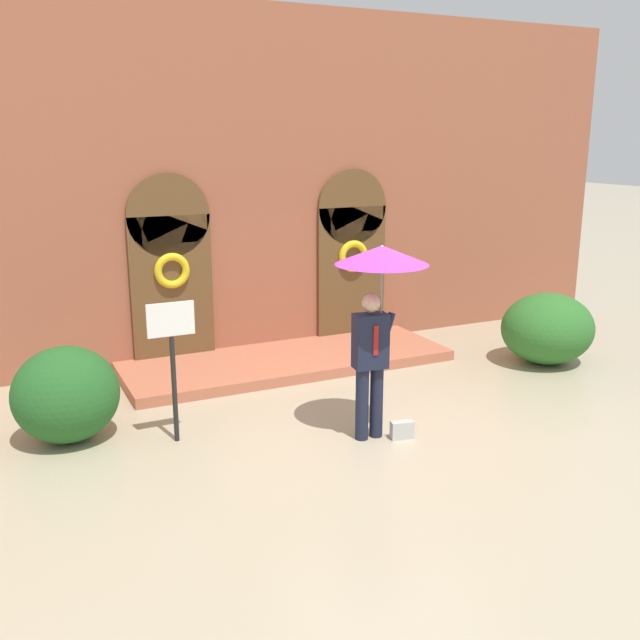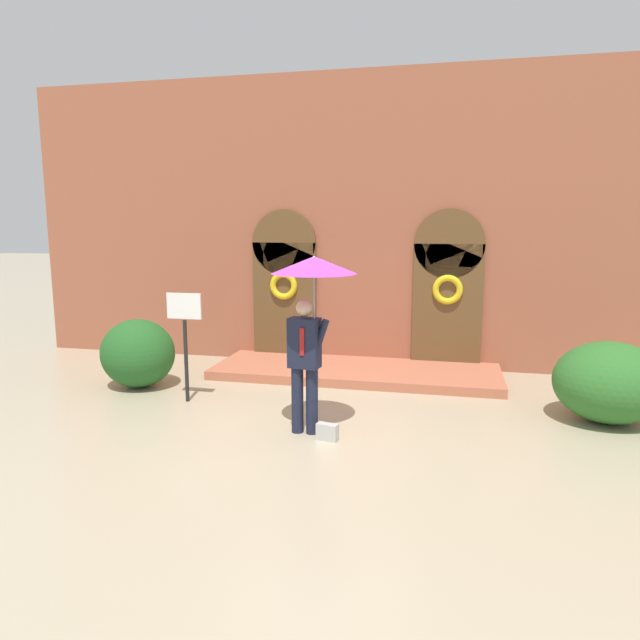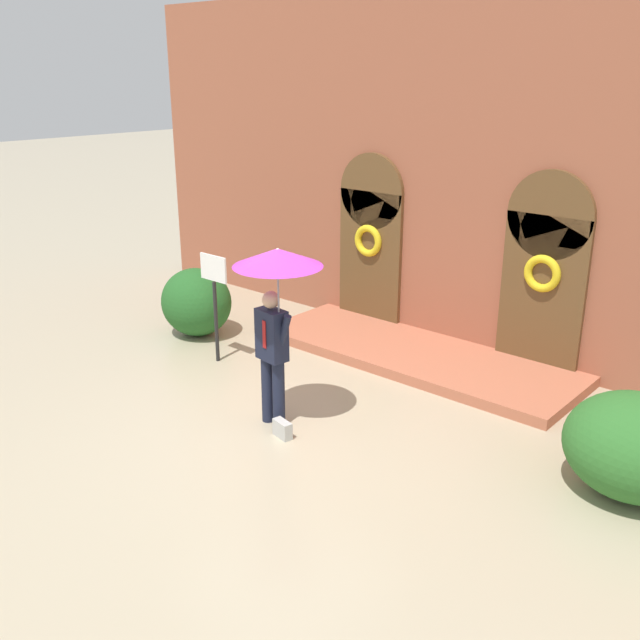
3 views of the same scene
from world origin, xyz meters
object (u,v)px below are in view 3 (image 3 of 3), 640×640
at_px(handbag, 282,429).
at_px(shrub_left, 196,302).
at_px(sign_post, 215,291).
at_px(person_with_umbrella, 276,284).
at_px(shrub_right, 635,446).

height_order(handbag, shrub_left, shrub_left).
bearing_deg(sign_post, handbag, -24.13).
distance_m(person_with_umbrella, sign_post, 2.54).
bearing_deg(shrub_left, handbag, -24.72).
bearing_deg(person_with_umbrella, handbag, -38.22).
bearing_deg(handbag, person_with_umbrella, 153.71).
bearing_deg(shrub_right, shrub_left, 179.12).
bearing_deg(person_with_umbrella, shrub_right, 19.15).
distance_m(shrub_left, shrub_right, 7.39).
bearing_deg(person_with_umbrella, shrub_left, 156.44).
relative_size(person_with_umbrella, shrub_right, 1.56).
distance_m(person_with_umbrella, shrub_right, 4.41).
height_order(person_with_umbrella, sign_post, person_with_umbrella).
bearing_deg(shrub_right, person_with_umbrella, -160.85).
relative_size(handbag, shrub_left, 0.22).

